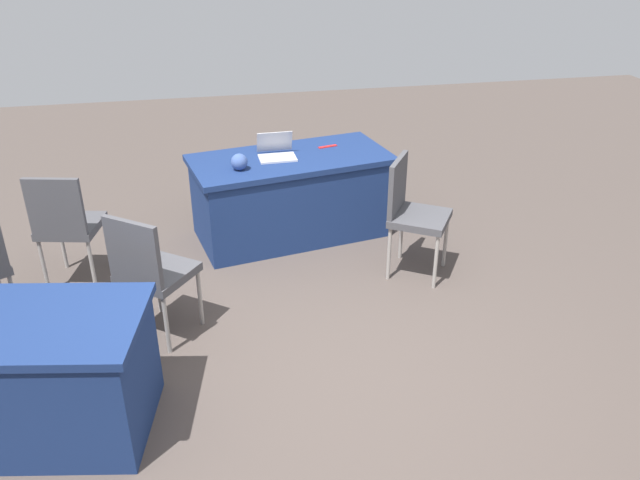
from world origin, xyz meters
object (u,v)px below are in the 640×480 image
Objects in this scene: table_foreground at (291,196)px; chair_near_front at (66,222)px; table_mid_left at (15,376)px; scissors_red at (328,146)px; yarn_ball at (239,162)px; chair_tucked_right at (150,268)px; laptop_silver at (277,153)px; chair_tucked_left at (412,209)px.

table_foreground is 1.93m from chair_near_front.
table_mid_left is 8.95× the size of scissors_red.
yarn_ball reaches higher than table_mid_left.
chair_tucked_right reaches higher than yarn_ball.
laptop_silver reaches higher than table_mid_left.
chair_near_front reaches higher than chair_tucked_right.
chair_tucked_left is (-2.76, -1.31, 0.19)m from table_mid_left.
chair_tucked_right is (2.03, 0.53, -0.01)m from chair_tucked_left.
table_mid_left is 3.06m from chair_tucked_left.
chair_near_front is 5.37× the size of scissors_red.
laptop_silver reaches higher than yarn_ball.
table_mid_left is 2.88m from laptop_silver.
chair_tucked_left reaches higher than chair_tucked_right.
chair_tucked_left is at bearing 135.90° from laptop_silver.
yarn_ball is (-1.46, -1.96, 0.45)m from table_mid_left.
chair_tucked_left is at bearing 153.57° from yarn_ball.
chair_tucked_right is at bearing 58.51° from yarn_ball.
laptop_silver is (0.12, -0.01, 0.41)m from table_foreground.
chair_tucked_left reaches higher than yarn_ball.
table_foreground is 1.86m from chair_tucked_right.
yarn_ball is at bearing 26.22° from table_foreground.
scissors_red is (-2.30, -2.38, 0.38)m from table_mid_left.
chair_near_front is at bearing 164.84° from chair_tucked_right.
laptop_silver is (-1.72, -0.57, 0.24)m from chair_near_front.
chair_near_front reaches higher than table_mid_left.
chair_near_front is at bearing 4.50° from scissors_red.
yarn_ball is 0.78× the size of scissors_red.
chair_tucked_left is 2.10m from chair_tucked_right.
laptop_silver is at bearing -100.27° from chair_tucked_left.
table_mid_left is at bearing 49.58° from laptop_silver.
laptop_silver is 0.42m from yarn_ball.
table_foreground is 1.94× the size of chair_tucked_right.
scissors_red is (-0.84, -0.42, -0.07)m from yarn_ball.
chair_near_front is (-0.08, -1.64, 0.18)m from table_mid_left.
chair_near_front is 1.08m from chair_tucked_right.
table_mid_left is 3.33m from scissors_red.
chair_near_front is 1.01× the size of chair_tucked_right.
chair_tucked_left is 5.43× the size of scissors_red.
laptop_silver is at bearing -129.30° from table_mid_left.
scissors_red is at bearing -123.88° from chair_tucked_left.
chair_tucked_left reaches higher than scissors_red.
chair_near_front reaches higher than yarn_ball.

